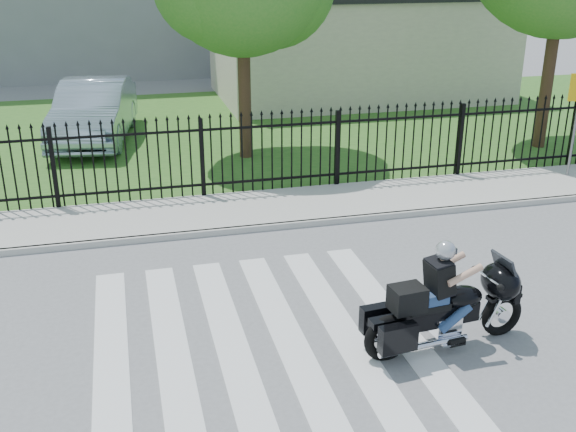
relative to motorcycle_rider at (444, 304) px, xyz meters
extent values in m
plane|color=slate|center=(-2.35, 0.60, -0.66)|extent=(120.00, 120.00, 0.00)
cube|color=#ADAAA3|center=(-2.35, 5.60, -0.60)|extent=(40.00, 2.00, 0.12)
cube|color=#ADAAA3|center=(-2.35, 4.60, -0.60)|extent=(40.00, 0.12, 0.12)
cube|color=#2C5D1F|center=(-2.35, 12.60, -0.65)|extent=(40.00, 12.00, 0.02)
cube|color=black|center=(-2.35, 6.60, -0.31)|extent=(26.00, 0.04, 0.05)
cube|color=black|center=(-2.35, 6.60, 0.89)|extent=(26.00, 0.04, 0.05)
cylinder|color=#382316|center=(-0.85, 9.60, 1.42)|extent=(0.32, 0.32, 4.16)
cylinder|color=#382316|center=(7.15, 8.60, 1.74)|extent=(0.32, 0.32, 4.80)
cube|color=beige|center=(4.65, 16.60, 1.09)|extent=(10.00, 6.00, 3.50)
torus|color=black|center=(0.96, 0.09, -0.36)|extent=(0.64, 0.18, 0.63)
torus|color=black|center=(-0.81, -0.08, -0.36)|extent=(0.68, 0.20, 0.67)
cube|color=black|center=(-0.08, -0.01, -0.16)|extent=(1.20, 0.33, 0.27)
ellipsoid|color=black|center=(0.28, 0.03, 0.05)|extent=(0.60, 0.42, 0.30)
cube|color=black|center=(-0.27, -0.03, 0.02)|extent=(0.62, 0.35, 0.09)
cube|color=silver|center=(0.05, 0.01, -0.31)|extent=(0.39, 0.31, 0.27)
ellipsoid|color=black|center=(0.87, 0.09, 0.18)|extent=(0.55, 0.70, 0.49)
cube|color=black|center=(-0.56, -0.05, 0.18)|extent=(0.47, 0.39, 0.33)
cube|color=navy|center=(-0.16, -0.02, 0.13)|extent=(0.34, 0.30, 0.16)
sphere|color=#AFB1B7|center=(-0.05, 0.00, 0.79)|extent=(0.26, 0.26, 0.26)
imported|color=#93A6B9|center=(-4.66, 12.21, 0.20)|extent=(2.52, 5.30, 1.68)
cylinder|color=slate|center=(6.13, 5.89, 0.60)|extent=(0.06, 0.06, 2.27)
camera|label=1|loc=(-3.93, -7.14, 4.35)|focal=42.00mm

